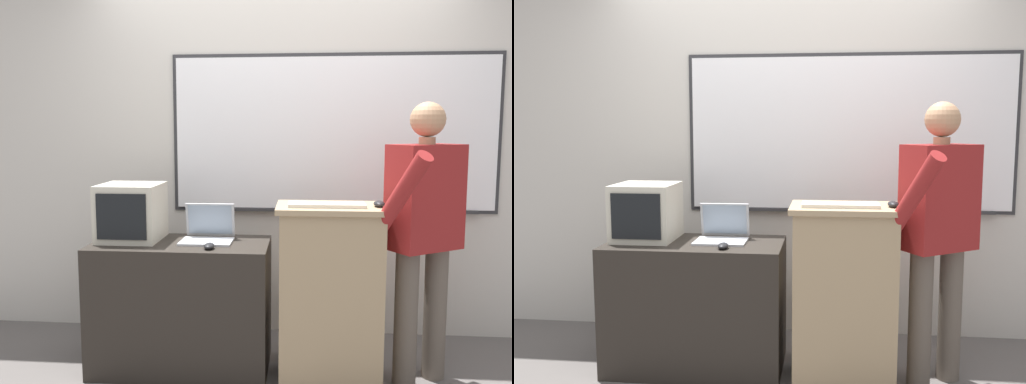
% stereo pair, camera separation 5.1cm
% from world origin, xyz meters
% --- Properties ---
extents(back_wall, '(6.40, 0.17, 2.93)m').
position_xyz_m(back_wall, '(0.02, 1.16, 1.46)').
color(back_wall, beige).
rests_on(back_wall, ground_plane).
extents(lectern_podium, '(0.61, 0.42, 1.03)m').
position_xyz_m(lectern_podium, '(0.36, 0.33, 0.52)').
color(lectern_podium, tan).
rests_on(lectern_podium, ground_plane).
extents(side_desk, '(1.05, 0.53, 0.78)m').
position_xyz_m(side_desk, '(-0.53, 0.45, 0.39)').
color(side_desk, '#28231E').
rests_on(side_desk, ground_plane).
extents(person_presenter, '(0.57, 0.69, 1.60)m').
position_xyz_m(person_presenter, '(0.88, 0.38, 0.92)').
color(person_presenter, brown).
rests_on(person_presenter, ground_plane).
extents(laptop, '(0.31, 0.28, 0.22)m').
position_xyz_m(laptop, '(-0.37, 0.52, 0.84)').
color(laptop, '#B7BABF').
rests_on(laptop, side_desk).
extents(wireless_keyboard, '(0.42, 0.15, 0.02)m').
position_xyz_m(wireless_keyboard, '(0.33, 0.28, 1.04)').
color(wireless_keyboard, beige).
rests_on(wireless_keyboard, lectern_podium).
extents(computer_mouse_by_laptop, '(0.06, 0.10, 0.03)m').
position_xyz_m(computer_mouse_by_laptop, '(-0.33, 0.29, 0.79)').
color(computer_mouse_by_laptop, black).
rests_on(computer_mouse_by_laptop, side_desk).
extents(computer_mouse_by_keyboard, '(0.06, 0.10, 0.03)m').
position_xyz_m(computer_mouse_by_keyboard, '(0.61, 0.29, 1.05)').
color(computer_mouse_by_keyboard, black).
rests_on(computer_mouse_by_keyboard, lectern_podium).
extents(crt_monitor, '(0.36, 0.38, 0.34)m').
position_xyz_m(crt_monitor, '(-0.85, 0.51, 0.95)').
color(crt_monitor, beige).
rests_on(crt_monitor, side_desk).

